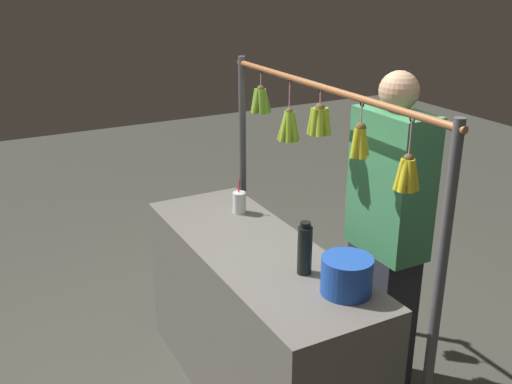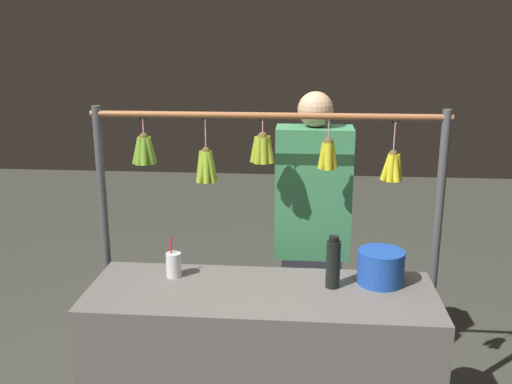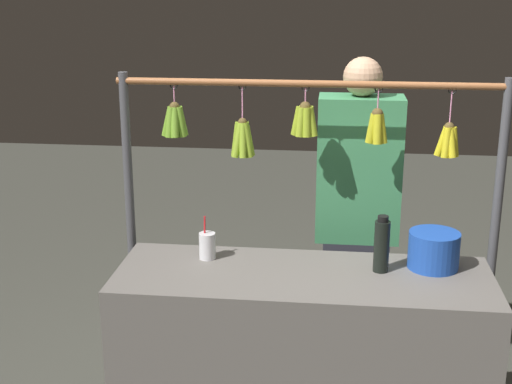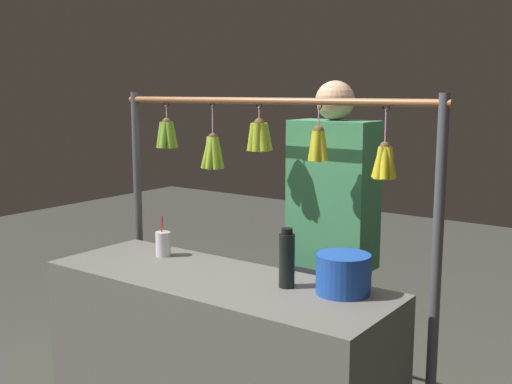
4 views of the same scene
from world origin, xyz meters
The scene contains 6 objects.
market_counter centered at (0.00, 0.00, 0.44)m, with size 1.63×0.57×0.89m, color #66605B.
display_rack centered at (0.02, -0.37, 1.21)m, with size 1.80×0.13×1.70m.
water_bottle centered at (-0.33, -0.07, 1.01)m, with size 0.07×0.07×0.25m.
blue_bucket centered at (-0.56, -0.14, 0.97)m, with size 0.22×0.22×0.16m, color #1F4CB4.
drink_cup centered at (0.44, -0.13, 0.95)m, with size 0.08×0.08×0.20m.
vendor_person centered at (-0.24, -0.63, 0.87)m, with size 0.42×0.23×1.75m.
Camera 1 is at (-2.37, 1.27, 2.21)m, focal length 41.90 mm.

